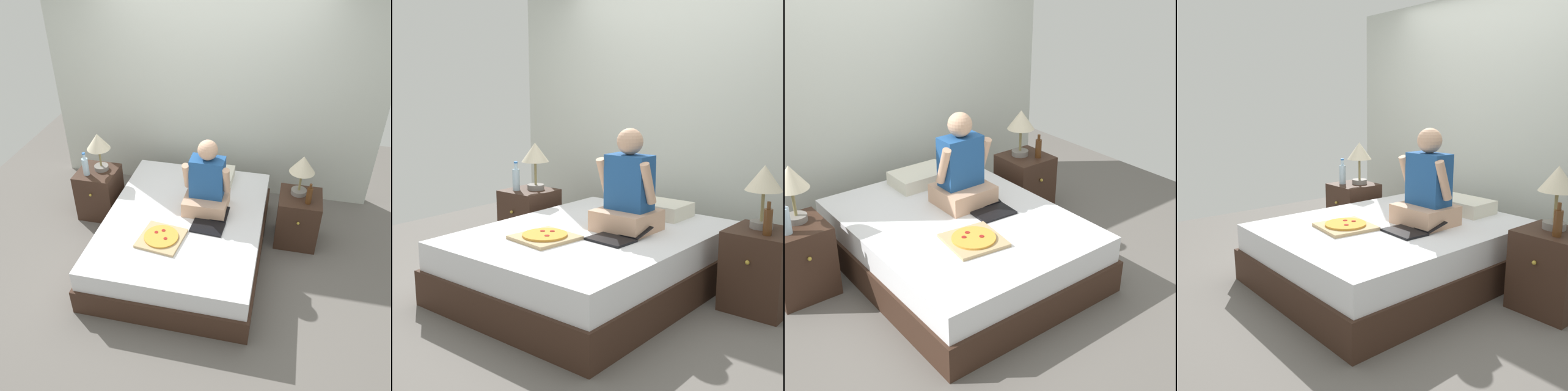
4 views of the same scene
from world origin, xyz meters
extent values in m
plane|color=#66605B|center=(0.00, 0.00, 0.00)|extent=(5.93, 5.93, 0.00)
cube|color=silver|center=(0.00, 1.39, 1.25)|extent=(3.93, 0.12, 2.50)
cube|color=#382319|center=(0.00, 0.00, 0.13)|extent=(1.61, 2.06, 0.26)
cube|color=white|center=(0.00, 0.00, 0.37)|extent=(1.57, 2.00, 0.21)
cube|color=#382319|center=(-1.14, 0.48, 0.29)|extent=(0.44, 0.44, 0.58)
sphere|color=gold|center=(-1.14, 0.24, 0.41)|extent=(0.03, 0.03, 0.03)
cylinder|color=gray|center=(-1.10, 0.53, 0.60)|extent=(0.16, 0.16, 0.05)
cylinder|color=olive|center=(-1.10, 0.53, 0.74)|extent=(0.02, 0.02, 0.22)
cone|color=beige|center=(-1.10, 0.53, 0.94)|extent=(0.26, 0.26, 0.18)
cylinder|color=silver|center=(-1.22, 0.39, 0.68)|extent=(0.07, 0.07, 0.20)
cylinder|color=silver|center=(-1.22, 0.39, 0.81)|extent=(0.03, 0.03, 0.06)
cylinder|color=blue|center=(-1.22, 0.39, 0.85)|extent=(0.04, 0.04, 0.02)
cube|color=#382319|center=(1.14, 0.48, 0.29)|extent=(0.44, 0.44, 0.58)
sphere|color=gold|center=(1.14, 0.24, 0.41)|extent=(0.03, 0.03, 0.03)
cylinder|color=gray|center=(1.11, 0.53, 0.60)|extent=(0.16, 0.16, 0.05)
cylinder|color=olive|center=(1.11, 0.53, 0.74)|extent=(0.02, 0.02, 0.22)
cone|color=beige|center=(1.11, 0.53, 0.94)|extent=(0.26, 0.26, 0.18)
cylinder|color=#512D14|center=(1.21, 0.38, 0.67)|extent=(0.06, 0.06, 0.18)
cylinder|color=#512D14|center=(1.21, 0.38, 0.78)|extent=(0.03, 0.03, 0.05)
cube|color=silver|center=(0.12, 0.75, 0.53)|extent=(0.52, 0.34, 0.12)
cube|color=tan|center=(0.19, 0.19, 0.55)|extent=(0.44, 0.40, 0.16)
cube|color=#1E4C8C|center=(0.19, 0.22, 0.84)|extent=(0.34, 0.20, 0.42)
sphere|color=tan|center=(0.19, 0.22, 1.15)|extent=(0.20, 0.20, 0.20)
cylinder|color=tan|center=(-0.01, 0.17, 0.87)|extent=(0.07, 0.18, 0.32)
cylinder|color=tan|center=(0.39, 0.17, 0.87)|extent=(0.07, 0.18, 0.32)
cube|color=black|center=(0.27, -0.12, 0.48)|extent=(0.33, 0.24, 0.02)
cube|color=black|center=(0.28, 0.09, 0.52)|extent=(0.33, 0.22, 0.06)
cube|color=tan|center=(-0.13, -0.38, 0.49)|extent=(0.45, 0.45, 0.03)
cylinder|color=gold|center=(-0.13, -0.38, 0.51)|extent=(0.33, 0.33, 0.02)
cylinder|color=maroon|center=(-0.19, -0.34, 0.52)|extent=(0.04, 0.04, 0.00)
cylinder|color=maroon|center=(-0.08, -0.41, 0.52)|extent=(0.04, 0.04, 0.00)
cylinder|color=maroon|center=(-0.13, -0.30, 0.52)|extent=(0.04, 0.04, 0.00)
camera|label=1|loc=(0.88, -3.39, 3.20)|focal=40.00mm
camera|label=2|loc=(2.50, -3.13, 1.59)|focal=50.00mm
camera|label=3|loc=(-2.20, -3.15, 2.51)|focal=50.00mm
camera|label=4|loc=(2.56, -2.34, 1.46)|focal=40.00mm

